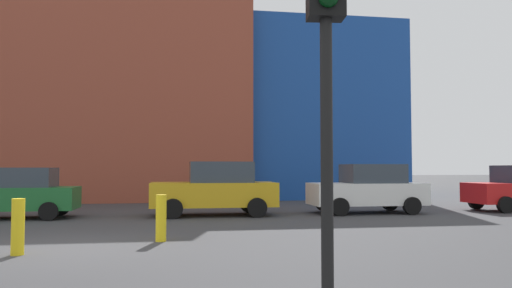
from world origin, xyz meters
name	(u,v)px	position (x,y,z in m)	size (l,w,h in m)	color
ground_plane	(50,249)	(0.00, 0.00, 0.00)	(200.00, 200.00, 0.00)	#38383A
building_backdrop	(82,110)	(-3.03, 20.27, 5.19)	(36.32, 13.91, 12.65)	#9E4733
parked_car_1	(18,193)	(-2.61, 6.69, 0.84)	(3.89, 1.91, 1.68)	#1E662D
parked_car_2	(215,189)	(3.94, 6.69, 0.94)	(4.36, 2.14, 1.89)	gold
parked_car_3	(368,189)	(9.62, 6.69, 0.90)	(4.18, 2.05, 1.81)	white
traffic_light_near_right	(326,35)	(3.95, -6.19, 2.96)	(0.38, 0.38, 4.02)	black
bollard_yellow_0	(18,227)	(-0.45, -0.59, 0.54)	(0.24, 0.24, 1.08)	yellow
bollard_yellow_1	(161,218)	(2.22, 0.77, 0.53)	(0.24, 0.24, 1.06)	yellow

